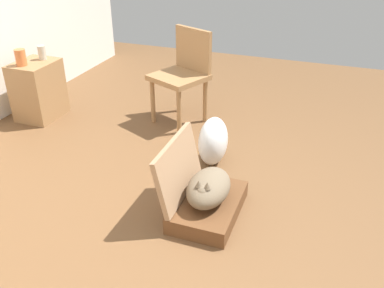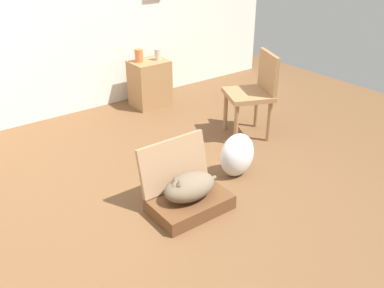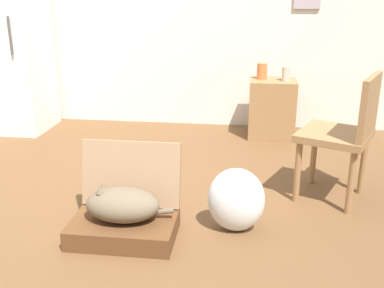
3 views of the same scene
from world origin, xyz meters
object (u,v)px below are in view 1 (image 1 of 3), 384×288
(suitcase_base, at_px, (208,207))
(side_table, at_px, (38,90))
(plastic_bag_white, at_px, (213,141))
(cat, at_px, (208,188))
(vase_tall, at_px, (21,57))
(vase_short, at_px, (42,53))
(chair, at_px, (184,72))

(suitcase_base, bearing_deg, side_table, 65.96)
(plastic_bag_white, bearing_deg, cat, -165.12)
(vase_tall, bearing_deg, suitcase_base, -111.13)
(vase_short, height_order, chair, chair)
(suitcase_base, distance_m, chair, 1.60)
(cat, xyz_separation_m, side_table, (0.94, 2.10, 0.07))
(chair, bearing_deg, cat, -38.97)
(cat, xyz_separation_m, vase_tall, (0.83, 2.14, 0.43))
(vase_short, bearing_deg, suitcase_base, -116.88)
(plastic_bag_white, distance_m, side_table, 1.95)
(suitcase_base, bearing_deg, vase_short, 63.12)
(side_table, xyz_separation_m, vase_short, (0.11, -0.03, 0.35))
(vase_tall, distance_m, vase_short, 0.23)
(plastic_bag_white, height_order, vase_tall, vase_tall)
(cat, height_order, plastic_bag_white, plastic_bag_white)
(side_table, bearing_deg, suitcase_base, -114.04)
(vase_short, bearing_deg, vase_tall, 163.34)
(vase_short, bearing_deg, chair, -76.88)
(suitcase_base, distance_m, plastic_bag_white, 0.70)
(vase_tall, xyz_separation_m, vase_short, (0.22, -0.07, -0.01))
(chair, bearing_deg, vase_short, -143.05)
(vase_tall, relative_size, chair, 0.17)
(cat, distance_m, vase_tall, 2.33)
(suitcase_base, height_order, cat, cat)
(cat, height_order, vase_tall, vase_tall)
(vase_tall, bearing_deg, chair, -69.27)
(plastic_bag_white, xyz_separation_m, vase_tall, (0.17, 1.96, 0.45))
(vase_tall, height_order, chair, chair)
(vase_tall, distance_m, chair, 1.54)
(suitcase_base, distance_m, vase_tall, 2.37)
(side_table, bearing_deg, cat, -114.16)
(cat, relative_size, vase_short, 3.80)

